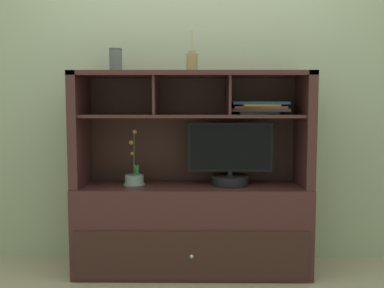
% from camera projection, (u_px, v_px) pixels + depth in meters
% --- Properties ---
extents(floor_plane, '(6.00, 6.00, 0.02)m').
position_uv_depth(floor_plane, '(192.00, 271.00, 3.13)').
color(floor_plane, tan).
rests_on(floor_plane, ground).
extents(back_wall, '(6.00, 0.02, 2.80)m').
position_uv_depth(back_wall, '(192.00, 68.00, 3.25)').
color(back_wall, '#9DAA8B').
rests_on(back_wall, ground).
extents(media_console, '(1.57, 0.49, 1.36)m').
position_uv_depth(media_console, '(192.00, 208.00, 3.09)').
color(media_console, '#432121').
rests_on(media_console, ground).
extents(tv_monitor, '(0.57, 0.25, 0.42)m').
position_uv_depth(tv_monitor, '(230.00, 160.00, 3.04)').
color(tv_monitor, black).
rests_on(tv_monitor, media_console).
extents(potted_orchid, '(0.15, 0.15, 0.38)m').
position_uv_depth(potted_orchid, '(134.00, 178.00, 3.08)').
color(potted_orchid, '#869E95').
rests_on(potted_orchid, media_console).
extents(magazine_stack_left, '(0.40, 0.29, 0.08)m').
position_uv_depth(magazine_stack_left, '(260.00, 107.00, 3.07)').
color(magazine_stack_left, slate).
rests_on(magazine_stack_left, media_console).
extents(diffuser_bottle, '(0.08, 0.08, 0.28)m').
position_uv_depth(diffuser_bottle, '(192.00, 62.00, 2.99)').
color(diffuser_bottle, '#92794E').
rests_on(diffuser_bottle, media_console).
extents(ceramic_vase, '(0.09, 0.09, 0.16)m').
position_uv_depth(ceramic_vase, '(116.00, 60.00, 3.01)').
color(ceramic_vase, '#4F5558').
rests_on(ceramic_vase, media_console).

